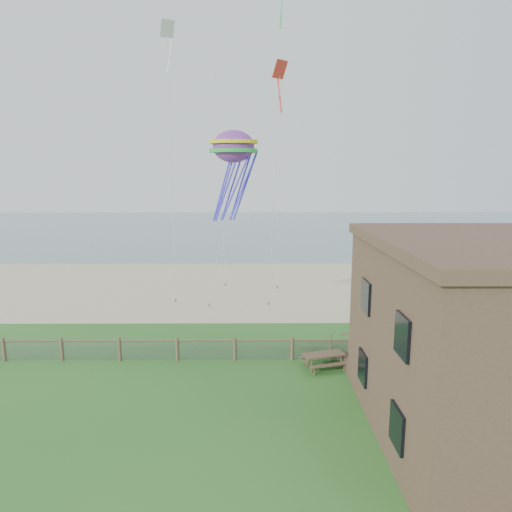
# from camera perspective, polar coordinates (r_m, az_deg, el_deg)

# --- Properties ---
(ground) EXTENTS (160.00, 160.00, 0.00)m
(ground) POSITION_cam_1_polar(r_m,az_deg,el_deg) (19.12, -3.41, -19.94)
(ground) COLOR #275F20
(ground) RESTS_ON ground
(sand_beach) EXTENTS (72.00, 20.00, 0.02)m
(sand_beach) POSITION_cam_1_polar(r_m,az_deg,el_deg) (39.70, -1.75, -3.79)
(sand_beach) COLOR #C3B58D
(sand_beach) RESTS_ON ground
(ocean) EXTENTS (160.00, 68.00, 0.02)m
(ocean) POSITION_cam_1_polar(r_m,az_deg,el_deg) (83.07, -1.03, 3.56)
(ocean) COLOR slate
(ocean) RESTS_ON ground
(chainlink_fence) EXTENTS (36.20, 0.20, 1.25)m
(chainlink_fence) POSITION_cam_1_polar(r_m,az_deg,el_deg) (24.28, -2.67, -11.68)
(chainlink_fence) COLOR brown
(chainlink_fence) RESTS_ON ground
(motel_deck) EXTENTS (15.00, 2.00, 0.50)m
(motel_deck) POSITION_cam_1_polar(r_m,az_deg,el_deg) (26.36, 27.46, -11.76)
(motel_deck) COLOR brown
(motel_deck) RESTS_ON ground
(picnic_table) EXTENTS (2.42, 2.07, 0.87)m
(picnic_table) POSITION_cam_1_polar(r_m,az_deg,el_deg) (23.65, 8.48, -12.71)
(picnic_table) COLOR brown
(picnic_table) RESTS_ON ground
(octopus_kite) EXTENTS (3.40, 2.69, 6.29)m
(octopus_kite) POSITION_cam_1_polar(r_m,az_deg,el_deg) (29.33, -2.81, 10.37)
(octopus_kite) COLOR #DD224F
(kite_white) EXTENTS (1.66, 1.98, 2.59)m
(kite_white) POSITION_cam_1_polar(r_m,az_deg,el_deg) (31.00, -10.98, 24.79)
(kite_white) COLOR silver
(kite_red) EXTENTS (1.92, 1.98, 2.53)m
(kite_red) POSITION_cam_1_polar(r_m,az_deg,el_deg) (29.26, 3.00, 20.96)
(kite_red) COLOR red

